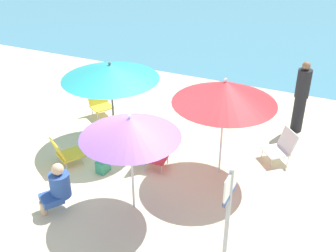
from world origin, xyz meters
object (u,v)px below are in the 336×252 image
object	(u,v)px
umbrella_teal	(110,72)
umbrella_purple	(130,127)
beach_chair_c	(151,152)
person_a	(301,97)
person_b	(57,187)
warning_sign	(228,216)
umbrella_red	(225,92)
beach_bag	(103,166)
beach_chair_b	(65,152)
beach_chair_d	(100,102)
beach_chair_a	(281,146)

from	to	relation	value
umbrella_teal	umbrella_purple	xyz separation A→B (m)	(1.49, -1.87, -0.03)
beach_chair_c	person_a	world-z (taller)	person_a
person_a	person_b	world-z (taller)	person_a
person_b	warning_sign	size ratio (longest dim) A/B	0.46
umbrella_red	beach_bag	world-z (taller)	umbrella_red
beach_chair_b	beach_bag	size ratio (longest dim) A/B	2.77
beach_chair_d	beach_bag	bearing A→B (deg)	-24.53
beach_chair_b	person_b	distance (m)	1.37
beach_chair_d	beach_chair_b	bearing A→B (deg)	-43.28
person_b	beach_chair_d	bearing A→B (deg)	-125.22
beach_chair_d	beach_bag	size ratio (longest dim) A/B	2.71
umbrella_purple	beach_chair_a	world-z (taller)	umbrella_purple
umbrella_teal	warning_sign	xyz separation A→B (m)	(3.46, -2.92, -0.34)
beach_bag	umbrella_purple	bearing A→B (deg)	-33.01
person_a	beach_bag	world-z (taller)	person_a
umbrella_teal	beach_chair_b	size ratio (longest dim) A/B	2.90
umbrella_red	person_b	xyz separation A→B (m)	(-2.23, -2.23, -1.28)
umbrella_red	person_b	size ratio (longest dim) A/B	2.18
beach_chair_d	person_b	distance (m)	3.65
umbrella_purple	person_a	distance (m)	4.64
beach_chair_a	beach_chair_d	distance (m)	4.57
person_a	beach_bag	size ratio (longest dim) A/B	6.62
umbrella_teal	beach_chair_c	bearing A→B (deg)	-26.51
beach_chair_c	warning_sign	distance (m)	3.37
umbrella_red	beach_chair_d	world-z (taller)	umbrella_red
beach_chair_a	person_b	bearing A→B (deg)	3.94
warning_sign	beach_chair_b	bearing A→B (deg)	159.55
umbrella_purple	person_b	xyz separation A→B (m)	(-1.17, -0.57, -1.15)
beach_chair_a	warning_sign	xyz separation A→B (m)	(-0.12, -3.65, 1.00)
umbrella_red	umbrella_purple	distance (m)	1.97
umbrella_red	person_a	bearing A→B (deg)	64.41
beach_bag	beach_chair_c	bearing A→B (deg)	35.91
umbrella_red	person_b	distance (m)	3.40
umbrella_red	umbrella_teal	xyz separation A→B (m)	(-2.55, 0.22, -0.10)
beach_chair_b	person_b	xyz separation A→B (m)	(0.72, -1.15, 0.16)
beach_chair_d	warning_sign	world-z (taller)	warning_sign
person_b	beach_bag	distance (m)	1.32
umbrella_purple	beach_chair_a	xyz separation A→B (m)	(2.08, 2.61, -1.31)
umbrella_red	person_b	world-z (taller)	umbrella_red
beach_chair_d	beach_bag	world-z (taller)	beach_chair_d
beach_chair_c	beach_chair_d	size ratio (longest dim) A/B	0.93
beach_chair_d	person_a	xyz separation A→B (m)	(4.67, 1.19, 0.52)
beach_chair_b	person_a	distance (m)	5.37
warning_sign	umbrella_red	bearing A→B (deg)	110.95
person_b	umbrella_red	bearing A→B (deg)	168.74
beach_chair_d	person_b	size ratio (longest dim) A/B	0.75
warning_sign	person_a	bearing A→B (deg)	89.81
umbrella_red	warning_sign	size ratio (longest dim) A/B	0.99
umbrella_red	warning_sign	bearing A→B (deg)	-71.45
umbrella_red	beach_chair_a	bearing A→B (deg)	42.86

